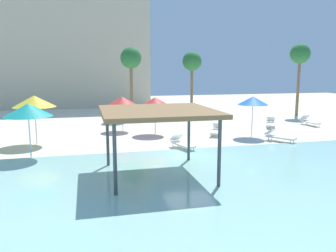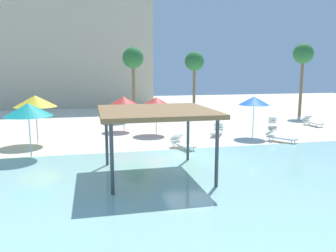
{
  "view_description": "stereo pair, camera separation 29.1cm",
  "coord_description": "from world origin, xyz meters",
  "px_view_note": "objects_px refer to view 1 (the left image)",
  "views": [
    {
      "loc": [
        -5.17,
        -16.48,
        4.49
      ],
      "look_at": [
        -0.69,
        2.0,
        1.3
      ],
      "focal_mm": 36.41,
      "sensor_mm": 36.0,
      "label": 1
    },
    {
      "loc": [
        -4.89,
        -16.54,
        4.49
      ],
      "look_at": [
        -0.69,
        2.0,
        1.3
      ],
      "focal_mm": 36.41,
      "sensor_mm": 36.0,
      "label": 2
    }
  ],
  "objects_px": {
    "beach_umbrella_red_3": "(155,102)",
    "beach_umbrella_blue_4": "(253,101)",
    "palm_tree_0": "(192,63)",
    "beach_umbrella_yellow_5": "(34,101)",
    "palm_tree_1": "(300,56)",
    "shade_pavilion": "(158,113)",
    "palm_tree_2": "(131,60)",
    "lounge_chair_3": "(309,121)",
    "lounge_chair_0": "(181,143)",
    "lounge_chair_5": "(278,136)",
    "lounge_chair_1": "(216,130)",
    "beach_umbrella_red_1": "(122,100)",
    "beach_umbrella_teal_6": "(28,110)",
    "lounge_chair_4": "(271,123)"
  },
  "relations": [
    {
      "from": "beach_umbrella_red_3",
      "to": "beach_umbrella_blue_4",
      "type": "distance_m",
      "value": 6.59
    },
    {
      "from": "palm_tree_0",
      "to": "beach_umbrella_red_3",
      "type": "bearing_deg",
      "value": -120.54
    },
    {
      "from": "beach_umbrella_yellow_5",
      "to": "palm_tree_1",
      "type": "distance_m",
      "value": 24.47
    },
    {
      "from": "shade_pavilion",
      "to": "palm_tree_2",
      "type": "bearing_deg",
      "value": 85.98
    },
    {
      "from": "lounge_chair_3",
      "to": "palm_tree_0",
      "type": "distance_m",
      "value": 12.39
    },
    {
      "from": "lounge_chair_0",
      "to": "lounge_chair_3",
      "type": "xyz_separation_m",
      "value": [
        12.29,
        5.47,
        0.0
      ]
    },
    {
      "from": "shade_pavilion",
      "to": "lounge_chair_3",
      "type": "relative_size",
      "value": 2.41
    },
    {
      "from": "shade_pavilion",
      "to": "lounge_chair_5",
      "type": "distance_m",
      "value": 10.41
    },
    {
      "from": "lounge_chair_0",
      "to": "palm_tree_1",
      "type": "bearing_deg",
      "value": 110.31
    },
    {
      "from": "lounge_chair_0",
      "to": "lounge_chair_1",
      "type": "distance_m",
      "value": 4.79
    },
    {
      "from": "beach_umbrella_yellow_5",
      "to": "beach_umbrella_red_3",
      "type": "bearing_deg",
      "value": 11.27
    },
    {
      "from": "lounge_chair_3",
      "to": "palm_tree_0",
      "type": "relative_size",
      "value": 0.31
    },
    {
      "from": "lounge_chair_5",
      "to": "lounge_chair_3",
      "type": "bearing_deg",
      "value": 97.11
    },
    {
      "from": "beach_umbrella_yellow_5",
      "to": "lounge_chair_5",
      "type": "distance_m",
      "value": 15.08
    },
    {
      "from": "beach_umbrella_red_1",
      "to": "beach_umbrella_teal_6",
      "type": "distance_m",
      "value": 8.69
    },
    {
      "from": "beach_umbrella_red_3",
      "to": "beach_umbrella_blue_4",
      "type": "height_order",
      "value": "beach_umbrella_blue_4"
    },
    {
      "from": "beach_umbrella_blue_4",
      "to": "lounge_chair_1",
      "type": "relative_size",
      "value": 1.39
    },
    {
      "from": "beach_umbrella_yellow_5",
      "to": "palm_tree_0",
      "type": "relative_size",
      "value": 0.48
    },
    {
      "from": "beach_umbrella_red_1",
      "to": "beach_umbrella_red_3",
      "type": "bearing_deg",
      "value": -42.3
    },
    {
      "from": "beach_umbrella_teal_6",
      "to": "beach_umbrella_yellow_5",
      "type": "bearing_deg",
      "value": 92.56
    },
    {
      "from": "lounge_chair_1",
      "to": "lounge_chair_5",
      "type": "xyz_separation_m",
      "value": [
        3.02,
        -2.88,
        0.0
      ]
    },
    {
      "from": "lounge_chair_0",
      "to": "beach_umbrella_red_1",
      "type": "bearing_deg",
      "value": -174.27
    },
    {
      "from": "lounge_chair_0",
      "to": "palm_tree_2",
      "type": "height_order",
      "value": "palm_tree_2"
    },
    {
      "from": "beach_umbrella_teal_6",
      "to": "lounge_chair_3",
      "type": "xyz_separation_m",
      "value": [
        20.33,
        5.69,
        -2.14
      ]
    },
    {
      "from": "beach_umbrella_red_1",
      "to": "lounge_chair_3",
      "type": "xyz_separation_m",
      "value": [
        14.92,
        -1.11,
        -1.9
      ]
    },
    {
      "from": "beach_umbrella_red_1",
      "to": "palm_tree_2",
      "type": "height_order",
      "value": "palm_tree_2"
    },
    {
      "from": "lounge_chair_0",
      "to": "lounge_chair_1",
      "type": "relative_size",
      "value": 1.02
    },
    {
      "from": "beach_umbrella_red_1",
      "to": "beach_umbrella_teal_6",
      "type": "bearing_deg",
      "value": -128.55
    },
    {
      "from": "beach_umbrella_red_1",
      "to": "lounge_chair_1",
      "type": "relative_size",
      "value": 1.29
    },
    {
      "from": "palm_tree_2",
      "to": "shade_pavilion",
      "type": "bearing_deg",
      "value": -94.02
    },
    {
      "from": "lounge_chair_3",
      "to": "lounge_chair_0",
      "type": "bearing_deg",
      "value": -68.74
    },
    {
      "from": "beach_umbrella_teal_6",
      "to": "palm_tree_0",
      "type": "relative_size",
      "value": 0.45
    },
    {
      "from": "beach_umbrella_yellow_5",
      "to": "palm_tree_0",
      "type": "bearing_deg",
      "value": 40.04
    },
    {
      "from": "shade_pavilion",
      "to": "beach_umbrella_red_1",
      "type": "distance_m",
      "value": 11.16
    },
    {
      "from": "beach_umbrella_red_1",
      "to": "beach_umbrella_teal_6",
      "type": "height_order",
      "value": "beach_umbrella_teal_6"
    },
    {
      "from": "lounge_chair_1",
      "to": "beach_umbrella_teal_6",
      "type": "bearing_deg",
      "value": -42.65
    },
    {
      "from": "beach_umbrella_yellow_5",
      "to": "lounge_chair_4",
      "type": "bearing_deg",
      "value": 6.92
    },
    {
      "from": "beach_umbrella_red_1",
      "to": "palm_tree_2",
      "type": "distance_m",
      "value": 7.06
    },
    {
      "from": "beach_umbrella_teal_6",
      "to": "lounge_chair_5",
      "type": "xyz_separation_m",
      "value": [
        14.5,
        0.68,
        -2.14
      ]
    },
    {
      "from": "lounge_chair_3",
      "to": "beach_umbrella_red_3",
      "type": "bearing_deg",
      "value": -89.32
    },
    {
      "from": "beach_umbrella_blue_4",
      "to": "palm_tree_0",
      "type": "xyz_separation_m",
      "value": [
        -0.4,
        12.13,
        2.68
      ]
    },
    {
      "from": "lounge_chair_0",
      "to": "palm_tree_0",
      "type": "relative_size",
      "value": 0.32
    },
    {
      "from": "palm_tree_1",
      "to": "lounge_chair_3",
      "type": "bearing_deg",
      "value": -114.92
    },
    {
      "from": "shade_pavilion",
      "to": "lounge_chair_0",
      "type": "relative_size",
      "value": 2.33
    },
    {
      "from": "beach_umbrella_red_1",
      "to": "lounge_chair_1",
      "type": "xyz_separation_m",
      "value": [
        6.07,
        -3.24,
        -1.9
      ]
    },
    {
      "from": "lounge_chair_3",
      "to": "lounge_chair_5",
      "type": "distance_m",
      "value": 7.68
    },
    {
      "from": "beach_umbrella_teal_6",
      "to": "lounge_chair_0",
      "type": "xyz_separation_m",
      "value": [
        8.04,
        0.22,
        -2.14
      ]
    },
    {
      "from": "beach_umbrella_blue_4",
      "to": "palm_tree_1",
      "type": "relative_size",
      "value": 0.39
    },
    {
      "from": "beach_umbrella_red_3",
      "to": "lounge_chair_3",
      "type": "height_order",
      "value": "beach_umbrella_red_3"
    },
    {
      "from": "palm_tree_1",
      "to": "shade_pavilion",
      "type": "bearing_deg",
      "value": -137.95
    }
  ]
}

